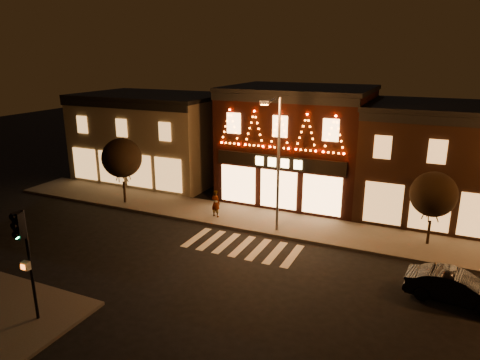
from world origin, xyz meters
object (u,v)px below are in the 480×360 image
Objects in this scene: streetlamp_mid at (276,155)px; pedestrian at (216,203)px; traffic_signal_near at (24,245)px; dark_sedan at (456,288)px.

pedestrian is at bearing 159.89° from streetlamp_mid.
traffic_signal_near is 1.12× the size of dark_sedan.
traffic_signal_near is 0.59× the size of streetlamp_mid.
streetlamp_mid is at bearing 74.32° from dark_sedan.
dark_sedan is 2.29× the size of pedestrian.
streetlamp_mid is 11.42m from dark_sedan.
traffic_signal_near reaches higher than dark_sedan.
pedestrian is (-14.30, 4.56, 0.38)m from dark_sedan.
traffic_signal_near is 14.06m from streetlamp_mid.
streetlamp_mid is 5.87m from pedestrian.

